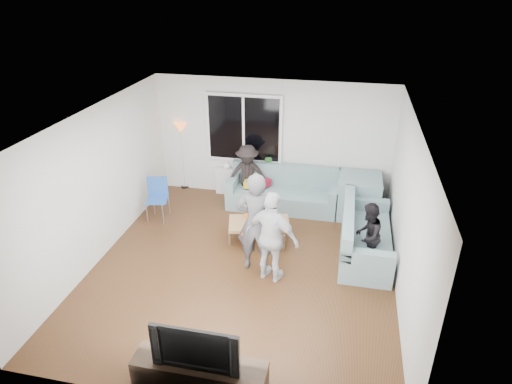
% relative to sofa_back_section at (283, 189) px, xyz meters
% --- Properties ---
extents(floor, '(5.00, 5.50, 0.04)m').
position_rel_sofa_back_section_xyz_m(floor, '(-0.32, -2.27, -0.45)').
color(floor, '#56351C').
rests_on(floor, ground).
extents(ceiling, '(5.00, 5.50, 0.04)m').
position_rel_sofa_back_section_xyz_m(ceiling, '(-0.32, -2.27, 2.20)').
color(ceiling, white).
rests_on(ceiling, ground).
extents(wall_back, '(5.00, 0.04, 2.60)m').
position_rel_sofa_back_section_xyz_m(wall_back, '(-0.32, 0.50, 0.88)').
color(wall_back, silver).
rests_on(wall_back, ground).
extents(wall_front, '(5.00, 0.04, 2.60)m').
position_rel_sofa_back_section_xyz_m(wall_front, '(-0.32, -5.04, 0.88)').
color(wall_front, silver).
rests_on(wall_front, ground).
extents(wall_left, '(0.04, 5.50, 2.60)m').
position_rel_sofa_back_section_xyz_m(wall_left, '(-2.84, -2.27, 0.88)').
color(wall_left, silver).
rests_on(wall_left, ground).
extents(wall_right, '(0.04, 5.50, 2.60)m').
position_rel_sofa_back_section_xyz_m(wall_right, '(2.20, -2.27, 0.88)').
color(wall_right, silver).
rests_on(wall_right, ground).
extents(window_frame, '(1.62, 0.06, 1.47)m').
position_rel_sofa_back_section_xyz_m(window_frame, '(-0.92, 0.42, 1.12)').
color(window_frame, white).
rests_on(window_frame, wall_back).
extents(window_glass, '(1.50, 0.02, 1.35)m').
position_rel_sofa_back_section_xyz_m(window_glass, '(-0.92, 0.38, 1.12)').
color(window_glass, black).
rests_on(window_glass, window_frame).
extents(window_mullion, '(0.05, 0.03, 1.35)m').
position_rel_sofa_back_section_xyz_m(window_mullion, '(-0.92, 0.37, 1.12)').
color(window_mullion, white).
rests_on(window_mullion, window_frame).
extents(radiator, '(1.30, 0.12, 0.62)m').
position_rel_sofa_back_section_xyz_m(radiator, '(-0.92, 0.38, -0.11)').
color(radiator, silver).
rests_on(radiator, floor).
extents(potted_plant, '(0.25, 0.22, 0.39)m').
position_rel_sofa_back_section_xyz_m(potted_plant, '(-0.39, 0.35, 0.39)').
color(potted_plant, '#2A6026').
rests_on(potted_plant, radiator).
extents(vase, '(0.19, 0.19, 0.16)m').
position_rel_sofa_back_section_xyz_m(vase, '(-1.31, 0.35, 0.28)').
color(vase, white).
rests_on(vase, radiator).
extents(sofa_back_section, '(2.30, 0.85, 0.85)m').
position_rel_sofa_back_section_xyz_m(sofa_back_section, '(0.00, 0.00, 0.00)').
color(sofa_back_section, gray).
rests_on(sofa_back_section, floor).
extents(sofa_right_section, '(2.00, 0.85, 0.85)m').
position_rel_sofa_back_section_xyz_m(sofa_right_section, '(1.70, -1.40, 0.00)').
color(sofa_right_section, gray).
rests_on(sofa_right_section, floor).
extents(sofa_corner, '(0.85, 0.85, 0.85)m').
position_rel_sofa_back_section_xyz_m(sofa_corner, '(1.55, 0.00, 0.00)').
color(sofa_corner, gray).
rests_on(sofa_corner, floor).
extents(cushion_yellow, '(0.39, 0.34, 0.14)m').
position_rel_sofa_back_section_xyz_m(cushion_yellow, '(-0.62, -0.02, 0.09)').
color(cushion_yellow, '#B8951A').
rests_on(cushion_yellow, sofa_back_section).
extents(cushion_red, '(0.46, 0.44, 0.13)m').
position_rel_sofa_back_section_xyz_m(cushion_red, '(-0.48, 0.06, 0.09)').
color(cushion_red, maroon).
rests_on(cushion_red, sofa_back_section).
extents(coffee_table, '(1.21, 0.83, 0.40)m').
position_rel_sofa_back_section_xyz_m(coffee_table, '(-0.22, -1.40, -0.22)').
color(coffee_table, '#A3764F').
rests_on(coffee_table, floor).
extents(pitcher, '(0.17, 0.17, 0.17)m').
position_rel_sofa_back_section_xyz_m(pitcher, '(-0.21, -1.50, 0.06)').
color(pitcher, maroon).
rests_on(pitcher, coffee_table).
extents(side_chair, '(0.49, 0.49, 0.86)m').
position_rel_sofa_back_section_xyz_m(side_chair, '(-2.37, -1.02, 0.01)').
color(side_chair, '#2757AC').
rests_on(side_chair, floor).
extents(floor_lamp, '(0.32, 0.32, 1.56)m').
position_rel_sofa_back_section_xyz_m(floor_lamp, '(-2.37, 0.49, 0.36)').
color(floor_lamp, orange).
rests_on(floor_lamp, floor).
extents(player_left, '(0.66, 0.45, 1.75)m').
position_rel_sofa_back_section_xyz_m(player_left, '(-0.11, -2.22, 0.45)').
color(player_left, '#4A4A4E').
rests_on(player_left, floor).
extents(player_right, '(0.99, 0.65, 1.56)m').
position_rel_sofa_back_section_xyz_m(player_right, '(0.21, -2.46, 0.36)').
color(player_right, silver).
rests_on(player_right, floor).
extents(spectator_right, '(0.57, 0.66, 1.16)m').
position_rel_sofa_back_section_xyz_m(spectator_right, '(1.70, -1.75, 0.16)').
color(spectator_right, black).
rests_on(spectator_right, floor).
extents(spectator_back, '(0.96, 0.71, 1.33)m').
position_rel_sofa_back_section_xyz_m(spectator_back, '(-0.77, 0.03, 0.24)').
color(spectator_back, black).
rests_on(spectator_back, floor).
extents(tv_console, '(1.60, 0.40, 0.44)m').
position_rel_sofa_back_section_xyz_m(tv_console, '(-0.24, -4.77, -0.20)').
color(tv_console, '#36261B').
rests_on(tv_console, floor).
extents(television, '(1.04, 0.14, 0.60)m').
position_rel_sofa_back_section_xyz_m(television, '(-0.24, -4.77, 0.31)').
color(television, black).
rests_on(television, tv_console).
extents(bottle_b, '(0.08, 0.08, 0.27)m').
position_rel_sofa_back_section_xyz_m(bottle_b, '(-0.32, -1.54, 0.11)').
color(bottle_b, '#157817').
rests_on(bottle_b, coffee_table).
extents(bottle_d, '(0.07, 0.07, 0.25)m').
position_rel_sofa_back_section_xyz_m(bottle_d, '(0.03, -1.50, 0.10)').
color(bottle_d, '#E35914').
rests_on(bottle_d, coffee_table).
extents(bottle_a, '(0.07, 0.07, 0.23)m').
position_rel_sofa_back_section_xyz_m(bottle_a, '(-0.47, -1.28, 0.09)').
color(bottle_a, orange).
rests_on(bottle_a, coffee_table).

